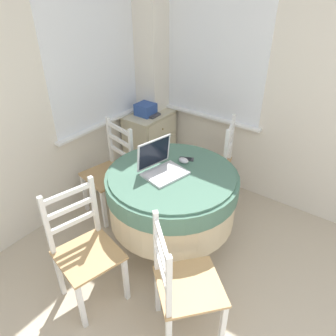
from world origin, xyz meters
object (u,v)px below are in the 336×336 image
at_px(dining_chair_near_right_window, 214,164).
at_px(dining_chair_camera_near, 183,286).
at_px(cell_phone, 186,159).
at_px(book_on_cabinet, 148,114).
at_px(dining_chair_near_back_window, 111,172).
at_px(dining_chair_left_flank, 85,250).
at_px(storage_box, 146,109).
at_px(computer_mouse, 184,161).
at_px(laptop, 161,166).
at_px(corner_cabinet, 150,143).
at_px(round_dining_table, 172,193).

bearing_deg(dining_chair_near_right_window, dining_chair_camera_near, -157.79).
relative_size(cell_phone, book_on_cabinet, 0.53).
bearing_deg(dining_chair_near_back_window, dining_chair_left_flank, -145.60).
bearing_deg(dining_chair_camera_near, storage_box, 45.77).
xyz_separation_m(cell_phone, storage_box, (0.58, 0.93, 0.03)).
bearing_deg(computer_mouse, storage_box, 55.49).
bearing_deg(book_on_cabinet, dining_chair_near_back_window, -168.93).
height_order(laptop, dining_chair_near_right_window, laptop).
relative_size(computer_mouse, dining_chair_camera_near, 0.10).
bearing_deg(storage_box, cell_phone, -122.21).
bearing_deg(cell_phone, storage_box, 57.79).
xyz_separation_m(computer_mouse, storage_box, (0.64, 0.94, 0.01)).
bearing_deg(corner_cabinet, cell_phone, -124.63).
bearing_deg(computer_mouse, book_on_cabinet, 54.27).
xyz_separation_m(dining_chair_left_flank, corner_cabinet, (1.65, 0.74, -0.07)).
relative_size(dining_chair_near_right_window, dining_chair_left_flank, 1.00).
bearing_deg(dining_chair_camera_near, dining_chair_near_back_window, 62.32).
height_order(laptop, book_on_cabinet, laptop).
xyz_separation_m(cell_phone, book_on_cabinet, (0.60, 0.91, -0.02)).
bearing_deg(cell_phone, dining_chair_near_back_window, 102.32).
bearing_deg(dining_chair_near_right_window, cell_phone, -177.03).
bearing_deg(round_dining_table, dining_chair_near_back_window, 84.38).
xyz_separation_m(round_dining_table, computer_mouse, (0.18, 0.02, 0.21)).
xyz_separation_m(dining_chair_near_back_window, dining_chair_left_flank, (-0.84, -0.58, 0.00)).
distance_m(cell_phone, book_on_cabinet, 1.09).
bearing_deg(dining_chair_near_right_window, dining_chair_near_back_window, 134.83).
bearing_deg(dining_chair_left_flank, laptop, -10.19).
bearing_deg(dining_chair_near_back_window, cell_phone, -77.68).
bearing_deg(corner_cabinet, laptop, -136.55).
height_order(round_dining_table, book_on_cabinet, round_dining_table).
distance_m(round_dining_table, dining_chair_left_flank, 0.81).
distance_m(dining_chair_near_right_window, storage_box, 0.97).
xyz_separation_m(laptop, corner_cabinet, (0.92, 0.87, -0.46)).
bearing_deg(dining_chair_near_back_window, dining_chair_camera_near, -117.68).
distance_m(round_dining_table, cell_phone, 0.31).
xyz_separation_m(dining_chair_camera_near, dining_chair_left_flank, (-0.16, 0.73, 0.00)).
relative_size(cell_phone, storage_box, 0.68).
bearing_deg(dining_chair_camera_near, dining_chair_left_flank, 102.36).
xyz_separation_m(dining_chair_near_back_window, corner_cabinet, (0.80, 0.16, -0.07)).
bearing_deg(storage_box, corner_cabinet, -4.10).
bearing_deg(laptop, dining_chair_near_back_window, 80.57).
height_order(cell_phone, dining_chair_near_back_window, dining_chair_near_back_window).
bearing_deg(storage_box, dining_chair_camera_near, -134.23).
distance_m(dining_chair_near_back_window, storage_box, 0.85).
height_order(laptop, dining_chair_camera_near, laptop).
xyz_separation_m(computer_mouse, dining_chair_camera_near, (-0.79, -0.54, -0.35)).
bearing_deg(cell_phone, laptop, 169.92).
xyz_separation_m(cell_phone, corner_cabinet, (0.64, 0.92, -0.41)).
relative_size(laptop, corner_cabinet, 0.49).
relative_size(laptop, cell_phone, 2.84).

